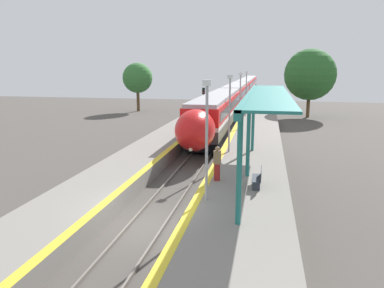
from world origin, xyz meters
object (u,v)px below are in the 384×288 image
Objects in this scene: lamppost_near at (207,133)px; lamppost_mid at (230,108)px; train at (241,91)px; lamppost_farthest at (246,90)px; person_waiting at (217,163)px; lamppost_far at (240,97)px; railway_signal at (203,103)px; platform_bench at (258,178)px.

lamppost_mid is at bearing 90.00° from lamppost_near.
lamppost_farthest reaches higher than train.
lamppost_farthest reaches higher than person_waiting.
person_waiting is 3.51m from lamppost_near.
lamppost_far is at bearing 90.00° from lamppost_near.
person_waiting is 0.34× the size of lamppost_far.
train is at bearing 85.34° from railway_signal.
railway_signal reaches higher than platform_bench.
railway_signal is (-2.18, -26.72, 0.38)m from train.
lamppost_mid reaches higher than platform_bench.
lamppost_near is at bearing -90.00° from lamppost_mid.
lamppost_near is (2.26, -52.17, 1.59)m from train.
lamppost_near is at bearing -91.66° from person_waiting.
lamppost_near is 1.00× the size of lamppost_far.
lamppost_mid is 9.47m from lamppost_far.
railway_signal is 7.98m from lamppost_far.
platform_bench is 0.28× the size of lamppost_far.
lamppost_far and lamppost_farthest have the same top height.
train is 42.80m from lamppost_mid.
lamppost_near is 1.00× the size of lamppost_mid.
person_waiting is at bearing -87.27° from train.
railway_signal is 0.83× the size of lamppost_mid.
train is 49.36m from person_waiting.
lamppost_mid is at bearing -74.47° from railway_signal.
railway_signal reaches higher than train.
person_waiting is 16.19m from lamppost_far.
lamppost_farthest is at bearing 94.67° from platform_bench.
lamppost_near reaches higher than train.
railway_signal is at bearing 124.29° from lamppost_far.
train is 17.65× the size of lamppost_farthest.
lamppost_mid and lamppost_far have the same top height.
train is 17.65× the size of lamppost_far.
person_waiting is 6.90m from lamppost_mid.
lamppost_mid reaches higher than railway_signal.
lamppost_mid is (-0.08, 6.60, 2.02)m from person_waiting.
lamppost_near is 18.93m from lamppost_far.
lamppost_farthest is (0.00, 9.47, 0.00)m from lamppost_far.
lamppost_farthest is (0.00, 28.40, 0.00)m from lamppost_near.
lamppost_far is 9.47m from lamppost_farthest.
train is 62.24× the size of platform_bench.
platform_bench is at bearing -73.62° from lamppost_mid.
person_waiting is (-2.06, 0.68, 0.44)m from platform_bench.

